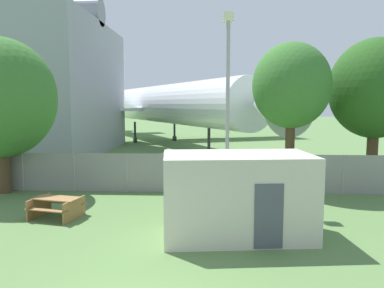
{
  "coord_description": "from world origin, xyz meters",
  "views": [
    {
      "loc": [
        1.45,
        -6.4,
        4.2
      ],
      "look_at": [
        0.44,
        14.05,
        2.0
      ],
      "focal_mm": 35.0,
      "sensor_mm": 36.0,
      "label": 1
    }
  ],
  "objects_px": {
    "airplane": "(159,104)",
    "picnic_bench_open_grass": "(56,205)",
    "portable_cabin": "(237,195)",
    "tree_left_of_cabin": "(291,86)",
    "tree_near_hangar": "(375,89)",
    "tree_behind_benches": "(0,98)"
  },
  "relations": [
    {
      "from": "airplane",
      "to": "tree_behind_benches",
      "type": "distance_m",
      "value": 23.7
    },
    {
      "from": "portable_cabin",
      "to": "tree_behind_benches",
      "type": "distance_m",
      "value": 12.27
    },
    {
      "from": "picnic_bench_open_grass",
      "to": "tree_left_of_cabin",
      "type": "distance_m",
      "value": 11.99
    },
    {
      "from": "airplane",
      "to": "picnic_bench_open_grass",
      "type": "xyz_separation_m",
      "value": [
        -0.11,
        -27.1,
        -3.68
      ]
    },
    {
      "from": "tree_near_hangar",
      "to": "tree_behind_benches",
      "type": "bearing_deg",
      "value": -170.92
    },
    {
      "from": "portable_cabin",
      "to": "tree_near_hangar",
      "type": "relative_size",
      "value": 0.64
    },
    {
      "from": "portable_cabin",
      "to": "tree_behind_benches",
      "type": "height_order",
      "value": "tree_behind_benches"
    },
    {
      "from": "tree_left_of_cabin",
      "to": "portable_cabin",
      "type": "bearing_deg",
      "value": -113.73
    },
    {
      "from": "picnic_bench_open_grass",
      "to": "tree_near_hangar",
      "type": "bearing_deg",
      "value": 25.25
    },
    {
      "from": "tree_near_hangar",
      "to": "tree_behind_benches",
      "type": "relative_size",
      "value": 1.04
    },
    {
      "from": "tree_near_hangar",
      "to": "airplane",
      "type": "bearing_deg",
      "value": 124.55
    },
    {
      "from": "portable_cabin",
      "to": "tree_left_of_cabin",
      "type": "height_order",
      "value": "tree_left_of_cabin"
    },
    {
      "from": "tree_behind_benches",
      "to": "picnic_bench_open_grass",
      "type": "bearing_deg",
      "value": -42.83
    },
    {
      "from": "portable_cabin",
      "to": "picnic_bench_open_grass",
      "type": "distance_m",
      "value": 6.77
    },
    {
      "from": "tree_near_hangar",
      "to": "tree_behind_benches",
      "type": "height_order",
      "value": "tree_near_hangar"
    },
    {
      "from": "picnic_bench_open_grass",
      "to": "tree_near_hangar",
      "type": "distance_m",
      "value": 16.29
    },
    {
      "from": "tree_left_of_cabin",
      "to": "tree_behind_benches",
      "type": "height_order",
      "value": "tree_behind_benches"
    },
    {
      "from": "portable_cabin",
      "to": "picnic_bench_open_grass",
      "type": "xyz_separation_m",
      "value": [
        -6.53,
        1.56,
        -0.85
      ]
    },
    {
      "from": "airplane",
      "to": "portable_cabin",
      "type": "relative_size",
      "value": 8.12
    },
    {
      "from": "tree_behind_benches",
      "to": "portable_cabin",
      "type": "bearing_deg",
      "value": -26.71
    },
    {
      "from": "airplane",
      "to": "picnic_bench_open_grass",
      "type": "relative_size",
      "value": 20.18
    },
    {
      "from": "tree_left_of_cabin",
      "to": "tree_behind_benches",
      "type": "bearing_deg",
      "value": -172.87
    }
  ]
}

